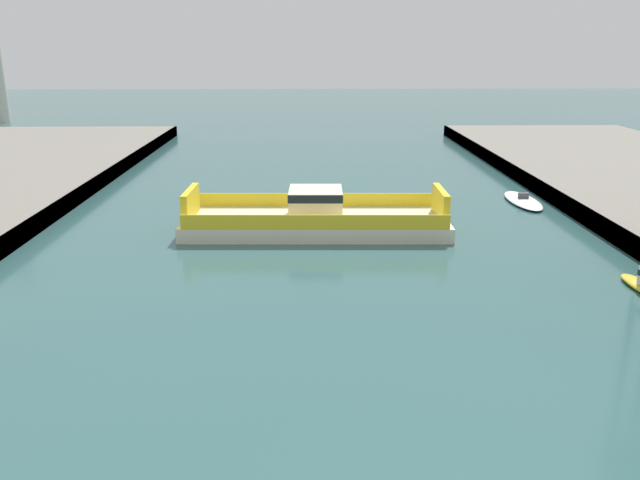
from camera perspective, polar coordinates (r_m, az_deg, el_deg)
chain_ferry at (r=48.86m, az=-0.40°, el=1.99°), size 20.35×7.48×3.32m
moored_boat_near_left at (r=60.80m, az=17.81°, el=3.41°), size 2.56×7.61×0.93m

